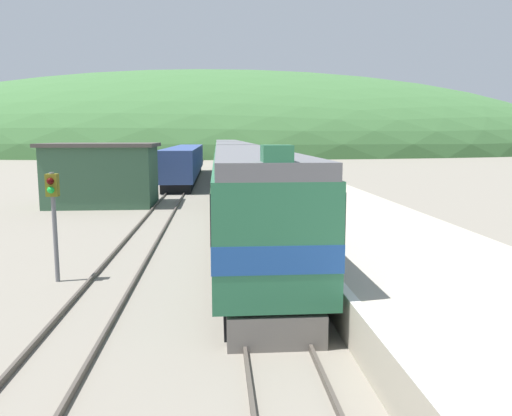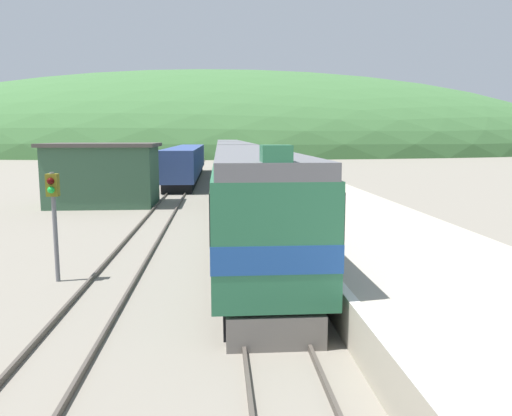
% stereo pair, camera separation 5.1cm
% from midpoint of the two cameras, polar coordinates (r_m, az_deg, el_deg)
% --- Properties ---
extents(track_main, '(1.52, 180.00, 0.16)m').
position_cam_midpoint_polar(track_main, '(60.93, -3.27, 3.94)').
color(track_main, '#4C443D').
rests_on(track_main, ground).
extents(track_siding, '(1.52, 180.00, 0.16)m').
position_cam_midpoint_polar(track_siding, '(61.01, -7.65, 3.88)').
color(track_siding, '#4C443D').
rests_on(track_siding, ground).
extents(platform, '(6.71, 140.00, 1.09)m').
position_cam_midpoint_polar(platform, '(41.41, 4.15, 2.53)').
color(platform, '#B2A893').
rests_on(platform, ground).
extents(distant_hills, '(205.25, 92.36, 44.37)m').
position_cam_midpoint_polar(distant_hills, '(142.64, -3.97, 6.37)').
color(distant_hills, '#3D6B38').
rests_on(distant_hills, ground).
extents(station_shed, '(7.29, 5.36, 4.17)m').
position_cam_midpoint_polar(station_shed, '(35.09, -17.17, 3.72)').
color(station_shed, '#385B42').
rests_on(station_shed, ground).
extents(express_train_lead_car, '(2.86, 20.80, 4.47)m').
position_cam_midpoint_polar(express_train_lead_car, '(20.52, -0.94, 1.50)').
color(express_train_lead_car, black).
rests_on(express_train_lead_car, ground).
extents(carriage_second, '(2.85, 19.11, 4.11)m').
position_cam_midpoint_polar(carriage_second, '(41.49, -2.73, 4.90)').
color(carriage_second, black).
rests_on(carriage_second, ground).
extents(carriage_third, '(2.85, 19.11, 4.11)m').
position_cam_midpoint_polar(carriage_third, '(61.46, -3.30, 5.98)').
color(carriage_third, black).
rests_on(carriage_third, ground).
extents(siding_train, '(2.90, 28.49, 3.49)m').
position_cam_midpoint_polar(siding_train, '(53.96, -8.09, 5.15)').
color(siding_train, black).
rests_on(siding_train, ground).
extents(signal_post_siding, '(0.36, 0.42, 3.53)m').
position_cam_midpoint_polar(signal_post_siding, '(16.97, -22.25, 0.48)').
color(signal_post_siding, slate).
rests_on(signal_post_siding, ground).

